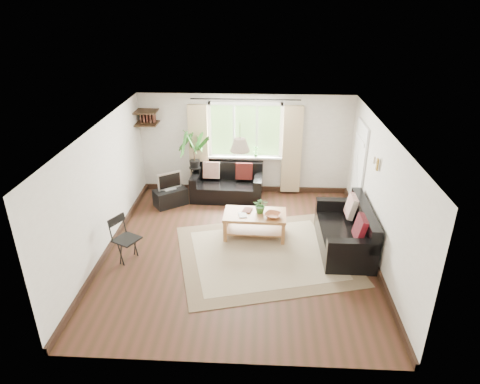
# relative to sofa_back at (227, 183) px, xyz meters

# --- Properties ---
(floor) EXTENTS (5.50, 5.50, 0.00)m
(floor) POSITION_rel_sofa_back_xyz_m (0.41, -2.28, -0.39)
(floor) COLOR #321F10
(floor) RESTS_ON ground
(ceiling) EXTENTS (5.50, 5.50, 0.00)m
(ceiling) POSITION_rel_sofa_back_xyz_m (0.41, -2.28, 2.01)
(ceiling) COLOR white
(ceiling) RESTS_ON floor
(wall_back) EXTENTS (5.00, 0.02, 2.40)m
(wall_back) POSITION_rel_sofa_back_xyz_m (0.41, 0.47, 0.81)
(wall_back) COLOR beige
(wall_back) RESTS_ON floor
(wall_front) EXTENTS (5.00, 0.02, 2.40)m
(wall_front) POSITION_rel_sofa_back_xyz_m (0.41, -5.03, 0.81)
(wall_front) COLOR beige
(wall_front) RESTS_ON floor
(wall_left) EXTENTS (0.02, 5.50, 2.40)m
(wall_left) POSITION_rel_sofa_back_xyz_m (-2.09, -2.28, 0.81)
(wall_left) COLOR beige
(wall_left) RESTS_ON floor
(wall_right) EXTENTS (0.02, 5.50, 2.40)m
(wall_right) POSITION_rel_sofa_back_xyz_m (2.91, -2.28, 0.81)
(wall_right) COLOR beige
(wall_right) RESTS_ON floor
(rug) EXTENTS (3.69, 3.38, 0.02)m
(rug) POSITION_rel_sofa_back_xyz_m (0.91, -2.39, -0.38)
(rug) COLOR beige
(rug) RESTS_ON floor
(window) EXTENTS (2.50, 0.16, 2.16)m
(window) POSITION_rel_sofa_back_xyz_m (0.41, 0.43, 1.16)
(window) COLOR white
(window) RESTS_ON wall_back
(door) EXTENTS (0.06, 0.96, 2.06)m
(door) POSITION_rel_sofa_back_xyz_m (2.88, -0.58, 0.61)
(door) COLOR silver
(door) RESTS_ON wall_right
(corner_shelf) EXTENTS (0.50, 0.50, 0.34)m
(corner_shelf) POSITION_rel_sofa_back_xyz_m (-1.84, 0.22, 1.50)
(corner_shelf) COLOR black
(corner_shelf) RESTS_ON wall_back
(pendant_lamp) EXTENTS (0.36, 0.36, 0.54)m
(pendant_lamp) POSITION_rel_sofa_back_xyz_m (0.41, -1.88, 1.66)
(pendant_lamp) COLOR beige
(pendant_lamp) RESTS_ON ceiling
(wall_sconce) EXTENTS (0.12, 0.12, 0.28)m
(wall_sconce) POSITION_rel_sofa_back_xyz_m (2.84, -1.98, 1.35)
(wall_sconce) COLOR beige
(wall_sconce) RESTS_ON wall_right
(sofa_back) EXTENTS (1.69, 0.89, 0.78)m
(sofa_back) POSITION_rel_sofa_back_xyz_m (0.00, 0.00, 0.00)
(sofa_back) COLOR black
(sofa_back) RESTS_ON floor
(sofa_right) EXTENTS (1.80, 0.91, 0.84)m
(sofa_right) POSITION_rel_sofa_back_xyz_m (2.40, -2.08, 0.03)
(sofa_right) COLOR black
(sofa_right) RESTS_ON floor
(coffee_table) EXTENTS (1.25, 0.71, 0.50)m
(coffee_table) POSITION_rel_sofa_back_xyz_m (0.70, -1.71, -0.14)
(coffee_table) COLOR brown
(coffee_table) RESTS_ON floor
(table_plant) EXTENTS (0.32, 0.28, 0.33)m
(table_plant) POSITION_rel_sofa_back_xyz_m (0.81, -1.65, 0.28)
(table_plant) COLOR #2C5C25
(table_plant) RESTS_ON coffee_table
(bowl) EXTENTS (0.41, 0.41, 0.08)m
(bowl) POSITION_rel_sofa_back_xyz_m (1.05, -1.83, 0.15)
(bowl) COLOR #9D5A36
(bowl) RESTS_ON coffee_table
(book_a) EXTENTS (0.19, 0.24, 0.02)m
(book_a) POSITION_rel_sofa_back_xyz_m (0.38, -1.81, 0.12)
(book_a) COLOR silver
(book_a) RESTS_ON coffee_table
(book_b) EXTENTS (0.23, 0.27, 0.02)m
(book_b) POSITION_rel_sofa_back_xyz_m (0.46, -1.57, 0.12)
(book_b) COLOR #512A20
(book_b) RESTS_ON coffee_table
(tv_stand) EXTENTS (0.83, 0.76, 0.39)m
(tv_stand) POSITION_rel_sofa_back_xyz_m (-1.27, -0.42, -0.19)
(tv_stand) COLOR black
(tv_stand) RESTS_ON floor
(tv) EXTENTS (0.57, 0.48, 0.43)m
(tv) POSITION_rel_sofa_back_xyz_m (-1.27, -0.42, 0.22)
(tv) COLOR #A5A5AA
(tv) RESTS_ON tv_stand
(palm_stand) EXTENTS (0.80, 0.80, 1.61)m
(palm_stand) POSITION_rel_sofa_back_xyz_m (-0.76, 0.10, 0.41)
(palm_stand) COLOR black
(palm_stand) RESTS_ON floor
(folding_chair) EXTENTS (0.60, 0.60, 0.85)m
(folding_chair) POSITION_rel_sofa_back_xyz_m (-1.59, -2.70, 0.04)
(folding_chair) COLOR black
(folding_chair) RESTS_ON floor
(sill_plant) EXTENTS (0.14, 0.10, 0.27)m
(sill_plant) POSITION_rel_sofa_back_xyz_m (0.66, 0.35, 0.67)
(sill_plant) COLOR #2D6023
(sill_plant) RESTS_ON window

